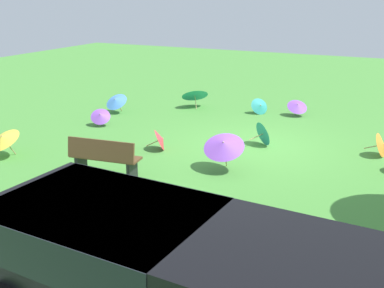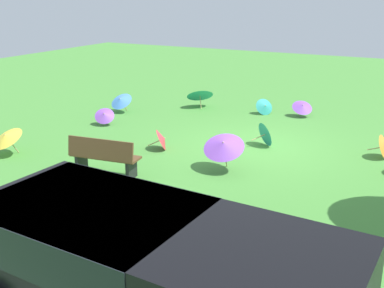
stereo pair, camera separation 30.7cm
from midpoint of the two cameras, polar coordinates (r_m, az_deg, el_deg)
name	(u,v)px [view 1 (the left image)]	position (r m, az deg, el deg)	size (l,w,h in m)	color
ground	(252,147)	(12.88, 6.47, -0.30)	(40.00, 40.00, 0.00)	#478C38
van_dark	(156,267)	(5.77, -5.85, -14.37)	(4.70, 2.34, 1.53)	black
park_bench	(104,157)	(10.78, -11.23, -1.56)	(1.65, 0.68, 0.90)	brown
parasol_purple_0	(298,106)	(16.17, 11.90, 4.48)	(0.88, 0.87, 0.59)	tan
parasol_teal_0	(260,106)	(16.30, 7.54, 4.52)	(0.71, 0.72, 0.55)	tan
parasol_teal_1	(265,133)	(12.95, 7.94, 1.29)	(0.69, 0.68, 0.67)	tan
parasol_orange_1	(382,145)	(12.79, 21.03, -0.09)	(0.61, 0.65, 0.61)	tan
parasol_yellow_4	(3,138)	(12.77, -22.16, 0.62)	(0.95, 0.93, 0.75)	tan
parasol_teal_2	(195,94)	(17.07, -0.20, 6.01)	(1.27, 1.26, 0.81)	tan
parasol_blue_0	(116,101)	(16.46, -9.58, 5.12)	(0.77, 0.72, 0.70)	tan
parasol_red_1	(161,139)	(12.48, -4.39, 0.55)	(0.64, 0.67, 0.58)	tan
parasol_purple_4	(100,115)	(14.94, -11.42, 3.34)	(0.79, 0.77, 0.58)	tan
parasol_purple_5	(224,145)	(10.91, 2.98, -0.08)	(1.05, 1.03, 0.91)	tan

